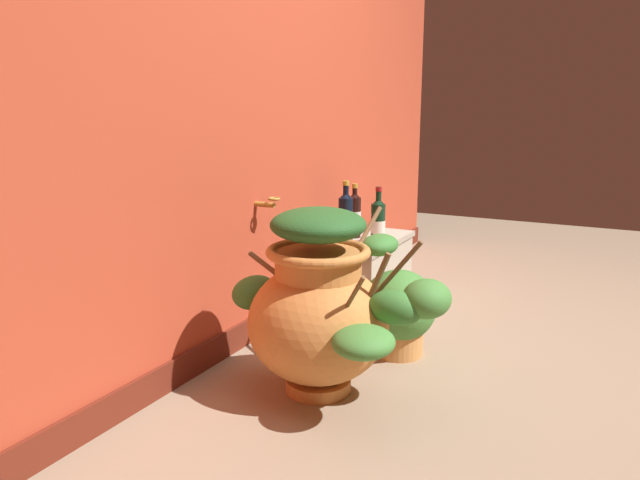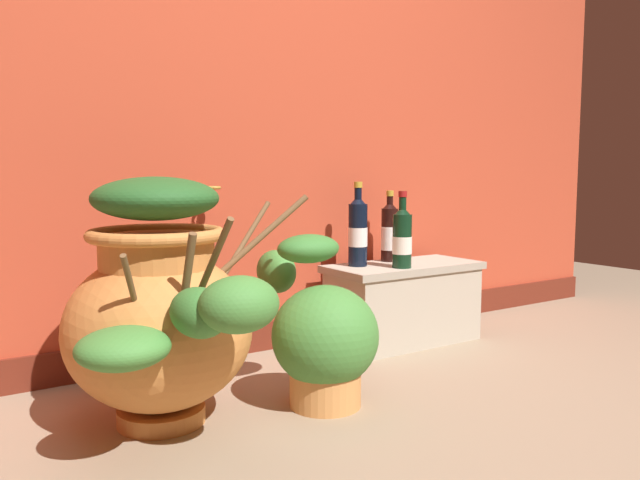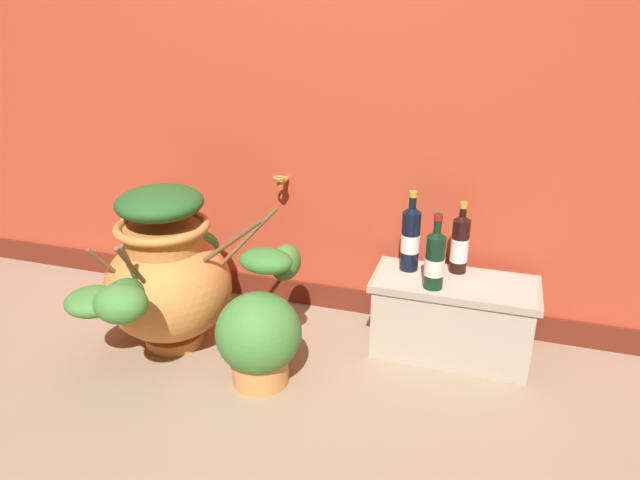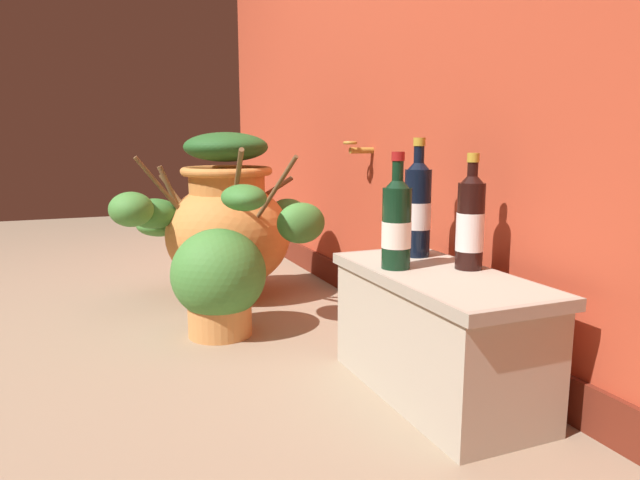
# 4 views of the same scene
# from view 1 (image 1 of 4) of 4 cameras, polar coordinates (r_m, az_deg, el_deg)

# --- Properties ---
(ground_plane) EXTENTS (7.00, 7.00, 0.00)m
(ground_plane) POSITION_cam_1_polar(r_m,az_deg,el_deg) (2.61, 16.80, -12.14)
(ground_plane) COLOR gray
(back_wall) EXTENTS (4.40, 0.33, 2.60)m
(back_wall) POSITION_cam_1_polar(r_m,az_deg,el_deg) (2.84, -6.88, 17.08)
(back_wall) COLOR #B74228
(back_wall) RESTS_ON ground_plane
(terracotta_urn) EXTENTS (0.87, 0.84, 0.71)m
(terracotta_urn) POSITION_cam_1_polar(r_m,az_deg,el_deg) (2.24, 0.29, -6.40)
(terracotta_urn) COLOR #CC7F3D
(terracotta_urn) RESTS_ON ground_plane
(stone_ledge) EXTENTS (0.67, 0.31, 0.34)m
(stone_ledge) POSITION_cam_1_polar(r_m,az_deg,el_deg) (3.41, 4.74, -2.44)
(stone_ledge) COLOR #B2A893
(stone_ledge) RESTS_ON ground_plane
(wine_bottle_left) EXTENTS (0.08, 0.08, 0.31)m
(wine_bottle_left) POSITION_cam_1_polar(r_m,az_deg,el_deg) (3.24, 5.60, 1.92)
(wine_bottle_left) COLOR black
(wine_bottle_left) RESTS_ON stone_ledge
(wine_bottle_middle) EXTENTS (0.07, 0.07, 0.31)m
(wine_bottle_middle) POSITION_cam_1_polar(r_m,az_deg,el_deg) (3.38, 3.33, 2.44)
(wine_bottle_middle) COLOR black
(wine_bottle_middle) RESTS_ON stone_ledge
(wine_bottle_right) EXTENTS (0.08, 0.08, 0.35)m
(wine_bottle_right) POSITION_cam_1_polar(r_m,az_deg,el_deg) (3.18, 2.47, 2.17)
(wine_bottle_right) COLOR black
(wine_bottle_right) RESTS_ON stone_ledge
(potted_shrub) EXTENTS (0.33, 0.33, 0.38)m
(potted_shrub) POSITION_cam_1_polar(r_m,az_deg,el_deg) (2.64, 7.57, -6.82)
(potted_shrub) COLOR #D68E4C
(potted_shrub) RESTS_ON ground_plane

